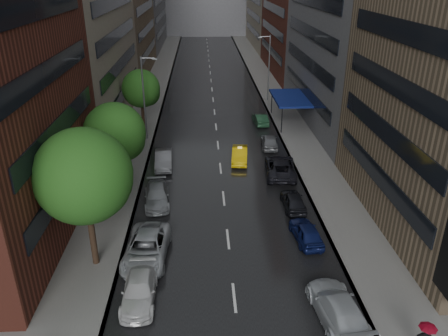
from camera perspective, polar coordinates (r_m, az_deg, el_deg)
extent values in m
cube|color=black|center=(67.96, -1.52, 9.82)|extent=(14.00, 140.00, 0.01)
cube|color=gray|center=(68.32, -9.20, 9.66)|extent=(4.00, 140.00, 0.15)
cube|color=gray|center=(68.75, 6.11, 9.92)|extent=(4.00, 140.00, 0.15)
cube|color=#937A5B|center=(81.08, -13.22, 19.51)|extent=(8.00, 28.00, 22.00)
cube|color=slate|center=(54.57, 15.57, 18.17)|extent=(8.00, 28.00, 24.00)
cylinder|color=#382619|center=(28.43, -16.89, -7.88)|extent=(0.40, 0.40, 5.03)
sphere|color=#1E5116|center=(26.67, -17.87, -1.00)|extent=(5.74, 5.74, 5.74)
cylinder|color=#382619|center=(36.96, -13.59, -0.29)|extent=(0.40, 0.40, 4.32)
sphere|color=#1E5116|center=(35.76, -14.10, 4.43)|extent=(4.94, 4.94, 4.94)
cylinder|color=#382619|center=(52.54, -10.55, 7.14)|extent=(0.40, 0.40, 3.83)
sphere|color=#1E5116|center=(51.78, -10.80, 10.17)|extent=(4.37, 4.37, 4.37)
imported|color=yellow|center=(42.74, 2.06, 1.73)|extent=(1.92, 4.36, 1.39)
imported|color=silver|center=(26.15, -11.00, -15.36)|extent=(1.91, 4.61, 1.33)
imported|color=#A3A7AD|center=(29.12, -10.07, -10.28)|extent=(3.02, 5.94, 1.61)
imported|color=gray|center=(35.50, -8.75, -3.59)|extent=(2.36, 4.88, 1.37)
imported|color=slate|center=(41.93, -7.90, 1.10)|extent=(1.80, 4.57, 1.48)
imported|color=silver|center=(25.16, 14.68, -17.29)|extent=(2.73, 5.63, 1.58)
imported|color=#111A50|center=(31.01, 10.70, -8.24)|extent=(1.98, 4.13, 1.36)
imported|color=black|center=(34.80, 9.06, -4.25)|extent=(1.60, 3.95, 1.34)
imported|color=black|center=(40.20, 7.35, 0.16)|extent=(3.14, 5.93, 1.59)
imported|color=slate|center=(46.39, 5.94, 3.51)|extent=(1.96, 4.31, 1.43)
imported|color=#1C3F28|center=(53.53, 4.75, 6.39)|extent=(1.74, 4.14, 1.33)
imported|color=#B40D29|center=(23.87, 25.05, -18.62)|extent=(0.82, 0.82, 0.72)
cylinder|color=gray|center=(47.82, -10.41, 8.85)|extent=(0.18, 0.18, 9.00)
cube|color=gray|center=(46.73, -9.06, 13.88)|extent=(0.50, 0.22, 0.16)
cylinder|color=gray|center=(62.72, 5.88, 12.81)|extent=(0.18, 0.18, 9.00)
cube|color=gray|center=(61.82, 4.71, 16.64)|extent=(0.50, 0.22, 0.16)
cube|color=navy|center=(53.70, 8.65, 9.03)|extent=(4.00, 8.00, 0.25)
cylinder|color=black|center=(50.26, 7.57, 6.23)|extent=(0.12, 0.12, 3.00)
cylinder|color=black|center=(57.42, 6.26, 8.62)|extent=(0.12, 0.12, 3.00)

